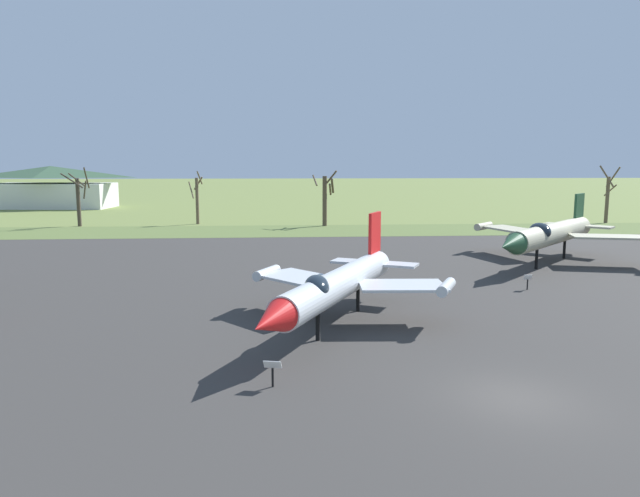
{
  "coord_description": "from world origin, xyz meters",
  "views": [
    {
      "loc": [
        -7.59,
        -17.35,
        7.59
      ],
      "look_at": [
        -5.22,
        16.87,
        2.58
      ],
      "focal_mm": 32.35,
      "sensor_mm": 36.0,
      "label": 1
    }
  ],
  "objects_px": {
    "jet_fighter_front_left": "(551,234)",
    "jet_fighter_front_right": "(337,284)",
    "info_placard_front_right": "(273,370)",
    "info_placard_front_left": "(528,281)",
    "visitor_building": "(52,188)"
  },
  "relations": [
    {
      "from": "info_placard_front_right",
      "to": "visitor_building",
      "type": "xyz_separation_m",
      "value": [
        -39.76,
        85.81,
        2.93
      ]
    },
    {
      "from": "jet_fighter_front_right",
      "to": "jet_fighter_front_left",
      "type": "bearing_deg",
      "value": 41.74
    },
    {
      "from": "jet_fighter_front_right",
      "to": "info_placard_front_right",
      "type": "distance_m",
      "value": 7.92
    },
    {
      "from": "jet_fighter_front_left",
      "to": "jet_fighter_front_right",
      "type": "distance_m",
      "value": 23.98
    },
    {
      "from": "info_placard_front_left",
      "to": "visitor_building",
      "type": "height_order",
      "value": "visitor_building"
    },
    {
      "from": "info_placard_front_left",
      "to": "jet_fighter_front_right",
      "type": "xyz_separation_m",
      "value": [
        -12.36,
        -7.23,
        1.48
      ]
    },
    {
      "from": "jet_fighter_front_right",
      "to": "visitor_building",
      "type": "height_order",
      "value": "visitor_building"
    },
    {
      "from": "info_placard_front_left",
      "to": "visitor_building",
      "type": "xyz_separation_m",
      "value": [
        -55.02,
        71.36,
        2.97
      ]
    },
    {
      "from": "info_placard_front_left",
      "to": "info_placard_front_right",
      "type": "bearing_deg",
      "value": -136.57
    },
    {
      "from": "jet_fighter_front_left",
      "to": "info_placard_front_left",
      "type": "bearing_deg",
      "value": -122.37
    },
    {
      "from": "jet_fighter_front_left",
      "to": "jet_fighter_front_right",
      "type": "xyz_separation_m",
      "value": [
        -17.89,
        -15.97,
        -0.31
      ]
    },
    {
      "from": "jet_fighter_front_left",
      "to": "visitor_building",
      "type": "xyz_separation_m",
      "value": [
        -60.56,
        62.62,
        1.19
      ]
    },
    {
      "from": "jet_fighter_front_left",
      "to": "info_placard_front_right",
      "type": "height_order",
      "value": "jet_fighter_front_left"
    },
    {
      "from": "info_placard_front_right",
      "to": "visitor_building",
      "type": "bearing_deg",
      "value": 114.86
    },
    {
      "from": "jet_fighter_front_right",
      "to": "info_placard_front_right",
      "type": "relative_size",
      "value": 14.36
    }
  ]
}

